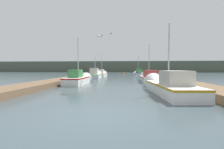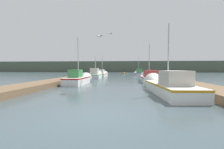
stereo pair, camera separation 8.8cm
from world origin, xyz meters
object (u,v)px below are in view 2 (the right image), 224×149
Objects in this scene: fishing_boat_3 at (96,75)px; fishing_boat_0 at (165,85)px; mooring_piling_1 at (70,78)px; mooring_piling_2 at (152,75)px; fishing_boat_2 at (149,78)px; fishing_boat_1 at (79,79)px; mooring_piling_0 at (103,72)px; fishing_boat_5 at (138,73)px; fishing_boat_4 at (102,74)px; channel_buoy at (124,73)px; seagull_lead at (99,36)px; seagull_1 at (111,34)px.

fishing_boat_0 is at bearing -65.20° from fishing_boat_3.
mooring_piling_2 is at bearing 40.33° from mooring_piling_1.
fishing_boat_1 is at bearing -153.73° from fishing_boat_2.
mooring_piling_0 is (-8.51, 29.49, 0.18)m from fishing_boat_0.
fishing_boat_5 is at bearing 49.37° from fishing_boat_3.
fishing_boat_4 is 13.75m from mooring_piling_1.
fishing_boat_3 reaches higher than mooring_piling_2.
mooring_piling_0 is at bearing -156.64° from channel_buoy.
fishing_boat_5 reaches higher than fishing_boat_2.
fishing_boat_1 is 6.18m from seagull_lead.
fishing_boat_4 is 10.26m from mooring_piling_0.
seagull_1 is (4.50, -24.55, 4.31)m from mooring_piling_0.
fishing_boat_5 is 10.40m from mooring_piling_0.
fishing_boat_1 is 4.02× the size of mooring_piling_0.
fishing_boat_2 is 1.14× the size of fishing_boat_3.
fishing_boat_4 reaches higher than mooring_piling_0.
seagull_lead is (-5.90, -13.94, 3.18)m from mooring_piling_2.
fishing_boat_2 is 23.07m from mooring_piling_0.
mooring_piling_2 is (8.72, 9.50, 0.07)m from fishing_boat_1.
fishing_boat_1 is 4.53× the size of channel_buoy.
fishing_boat_0 is at bearing -96.88° from fishing_boat_5.
fishing_boat_2 reaches higher than mooring_piling_1.
fishing_boat_1 reaches higher than fishing_boat_3.
fishing_boat_5 is (7.52, 19.40, -0.03)m from fishing_boat_1.
channel_buoy is (-4.62, 17.66, -0.36)m from mooring_piling_2.
seagull_lead is (2.82, -4.44, 3.25)m from fishing_boat_1.
fishing_boat_1 reaches higher than channel_buoy.
fishing_boat_1 is 24.83m from mooring_piling_0.
fishing_boat_4 reaches higher than fishing_boat_2.
mooring_piling_2 is at bearing 78.32° from fishing_boat_2.
fishing_boat_4 is at bearing -107.81° from channel_buoy.
fishing_boat_1 reaches higher than fishing_boat_2.
fishing_boat_3 is 4.38× the size of mooring_piling_0.
fishing_boat_0 reaches higher than seagull_lead.
fishing_boat_1 is 1.65m from mooring_piling_1.
fishing_boat_3 reaches higher than channel_buoy.
fishing_boat_4 is at bearing 90.40° from fishing_boat_1.
mooring_piling_1 is at bearing 141.93° from fishing_boat_0.
fishing_boat_3 is at bearing -179.43° from mooring_piling_2.
fishing_boat_0 is 5.43m from seagull_lead.
fishing_boat_4 reaches higher than seagull_lead.
mooring_piling_0 is at bearing 93.85° from fishing_boat_1.
seagull_1 reaches higher than fishing_boat_5.
seagull_1 is at bearing -75.13° from fishing_boat_4.
fishing_boat_5 is at bearing 69.51° from fishing_boat_1.
fishing_boat_4 is 9.12× the size of seagull_1.
fishing_boat_4 is at bearing 160.63° from seagull_1.
mooring_piling_0 is (-1.13, 15.39, 0.15)m from fishing_boat_3.
channel_buoy is 2.10× the size of seagull_1.
fishing_boat_5 is 20.46m from mooring_piling_1.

